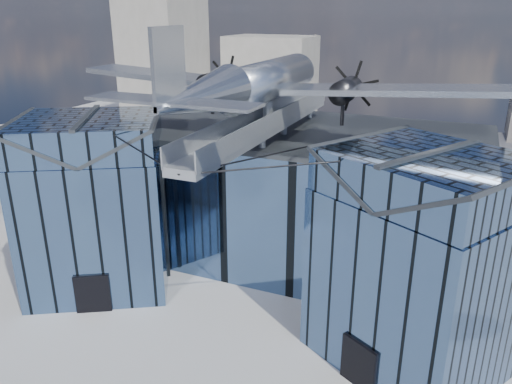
% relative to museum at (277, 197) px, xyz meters
% --- Properties ---
extents(ground_plane, '(120.00, 120.00, 0.00)m').
position_rel_museum_xyz_m(ground_plane, '(-0.00, -5.82, -5.54)').
color(ground_plane, gray).
extents(museum, '(32.88, 24.50, 17.60)m').
position_rel_museum_xyz_m(museum, '(0.00, 0.00, 0.00)').
color(museum, '#405C84').
rests_on(museum, ground).
extents(bg_towers, '(77.00, 24.50, 26.00)m').
position_rel_museum_xyz_m(bg_towers, '(1.45, 44.67, 4.47)').
color(bg_towers, gray).
rests_on(bg_towers, ground).
extents(tree_side_w, '(3.64, 3.64, 5.31)m').
position_rel_museum_xyz_m(tree_side_w, '(-27.00, 4.90, -1.95)').
color(tree_side_w, '#2F2012').
rests_on(tree_side_w, ground).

